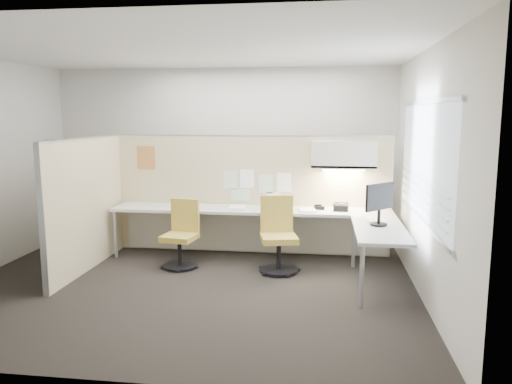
# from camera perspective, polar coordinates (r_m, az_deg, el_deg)

# --- Properties ---
(floor) EXTENTS (5.50, 4.50, 0.01)m
(floor) POSITION_cam_1_polar(r_m,az_deg,el_deg) (6.27, -7.81, -10.53)
(floor) COLOR black
(floor) RESTS_ON ground
(ceiling) EXTENTS (5.50, 4.50, 0.01)m
(ceiling) POSITION_cam_1_polar(r_m,az_deg,el_deg) (5.96, -8.40, 15.88)
(ceiling) COLOR white
(ceiling) RESTS_ON wall_back
(wall_back) EXTENTS (5.50, 0.02, 2.80)m
(wall_back) POSITION_cam_1_polar(r_m,az_deg,el_deg) (8.13, -3.80, 4.13)
(wall_back) COLOR beige
(wall_back) RESTS_ON ground
(wall_front) EXTENTS (5.50, 0.02, 2.80)m
(wall_front) POSITION_cam_1_polar(r_m,az_deg,el_deg) (3.86, -17.16, -1.48)
(wall_front) COLOR beige
(wall_front) RESTS_ON ground
(wall_right) EXTENTS (0.02, 4.50, 2.80)m
(wall_right) POSITION_cam_1_polar(r_m,az_deg,el_deg) (5.84, 18.86, 1.83)
(wall_right) COLOR beige
(wall_right) RESTS_ON ground
(window_pane) EXTENTS (0.01, 2.80, 1.30)m
(window_pane) POSITION_cam_1_polar(r_m,az_deg,el_deg) (5.82, 18.69, 3.30)
(window_pane) COLOR #9AA8B3
(window_pane) RESTS_ON wall_right
(partition_back) EXTENTS (4.10, 0.06, 1.75)m
(partition_back) POSITION_cam_1_polar(r_m,az_deg,el_deg) (7.47, -0.61, -0.33)
(partition_back) COLOR #C2B086
(partition_back) RESTS_ON floor
(partition_left) EXTENTS (0.06, 2.20, 1.75)m
(partition_left) POSITION_cam_1_polar(r_m,az_deg,el_deg) (7.03, -18.73, -1.38)
(partition_left) COLOR #C2B086
(partition_left) RESTS_ON floor
(desk) EXTENTS (4.00, 2.07, 0.73)m
(desk) POSITION_cam_1_polar(r_m,az_deg,el_deg) (7.01, 1.92, -3.22)
(desk) COLOR beige
(desk) RESTS_ON floor
(overhead_bin) EXTENTS (0.90, 0.36, 0.38)m
(overhead_bin) POSITION_cam_1_polar(r_m,az_deg,el_deg) (7.11, 9.99, 4.23)
(overhead_bin) COLOR beige
(overhead_bin) RESTS_ON partition_back
(task_light_strip) EXTENTS (0.60, 0.06, 0.02)m
(task_light_strip) POSITION_cam_1_polar(r_m,az_deg,el_deg) (7.13, 9.95, 2.55)
(task_light_strip) COLOR #FFEABF
(task_light_strip) RESTS_ON overhead_bin
(pinned_papers) EXTENTS (1.01, 0.00, 0.47)m
(pinned_papers) POSITION_cam_1_polar(r_m,az_deg,el_deg) (7.40, -0.04, 0.82)
(pinned_papers) COLOR #8CBF8C
(pinned_papers) RESTS_ON partition_back
(poster) EXTENTS (0.28, 0.00, 0.35)m
(poster) POSITION_cam_1_polar(r_m,az_deg,el_deg) (7.76, -12.46, 3.86)
(poster) COLOR orange
(poster) RESTS_ON partition_back
(chair_left) EXTENTS (0.48, 0.50, 0.91)m
(chair_left) POSITION_cam_1_polar(r_m,az_deg,el_deg) (6.91, -8.52, -5.01)
(chair_left) COLOR black
(chair_left) RESTS_ON floor
(chair_right) EXTENTS (0.55, 0.57, 0.98)m
(chair_right) POSITION_cam_1_polar(r_m,az_deg,el_deg) (6.64, 2.54, -5.17)
(chair_right) COLOR black
(chair_right) RESTS_ON floor
(monitor) EXTENTS (0.36, 0.37, 0.51)m
(monitor) POSITION_cam_1_polar(r_m,az_deg,el_deg) (6.20, 13.93, -1.06)
(monitor) COLOR black
(monitor) RESTS_ON desk
(phone) EXTENTS (0.23, 0.21, 0.12)m
(phone) POSITION_cam_1_polar(r_m,az_deg,el_deg) (7.10, 9.65, -1.70)
(phone) COLOR black
(phone) RESTS_ON desk
(stapler) EXTENTS (0.14, 0.05, 0.05)m
(stapler) POSITION_cam_1_polar(r_m,az_deg,el_deg) (7.13, 7.29, -1.82)
(stapler) COLOR black
(stapler) RESTS_ON desk
(tape_dispenser) EXTENTS (0.11, 0.09, 0.06)m
(tape_dispenser) POSITION_cam_1_polar(r_m,az_deg,el_deg) (7.20, 7.09, -1.67)
(tape_dispenser) COLOR black
(tape_dispenser) RESTS_ON desk
(coat_hook) EXTENTS (0.18, 0.41, 1.26)m
(coat_hook) POSITION_cam_1_polar(r_m,az_deg,el_deg) (6.29, -22.94, 2.34)
(coat_hook) COLOR silver
(coat_hook) RESTS_ON partition_left
(paper_stack_0) EXTENTS (0.27, 0.33, 0.02)m
(paper_stack_0) POSITION_cam_1_polar(r_m,az_deg,el_deg) (7.33, -7.75, -1.65)
(paper_stack_0) COLOR white
(paper_stack_0) RESTS_ON desk
(paper_stack_1) EXTENTS (0.24, 0.31, 0.04)m
(paper_stack_1) POSITION_cam_1_polar(r_m,az_deg,el_deg) (7.14, -2.21, -1.80)
(paper_stack_1) COLOR white
(paper_stack_1) RESTS_ON desk
(paper_stack_2) EXTENTS (0.25, 0.32, 0.02)m
(paper_stack_2) POSITION_cam_1_polar(r_m,az_deg,el_deg) (7.11, 2.92, -1.93)
(paper_stack_2) COLOR white
(paper_stack_2) RESTS_ON desk
(paper_stack_3) EXTENTS (0.28, 0.33, 0.02)m
(paper_stack_3) POSITION_cam_1_polar(r_m,az_deg,el_deg) (7.04, 5.88, -2.06)
(paper_stack_3) COLOR white
(paper_stack_3) RESTS_ON desk
(paper_stack_4) EXTENTS (0.26, 0.32, 0.02)m
(paper_stack_4) POSITION_cam_1_polar(r_m,az_deg,el_deg) (6.54, 13.46, -3.10)
(paper_stack_4) COLOR white
(paper_stack_4) RESTS_ON desk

